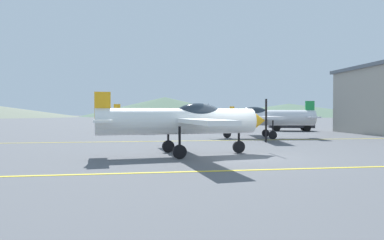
# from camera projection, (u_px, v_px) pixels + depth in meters

# --- Properties ---
(ground_plane) EXTENTS (400.00, 400.00, 0.00)m
(ground_plane) POSITION_uv_depth(u_px,v_px,m) (239.00, 156.00, 13.93)
(ground_plane) COLOR #54565B
(apron_line_near) EXTENTS (80.00, 0.16, 0.01)m
(apron_line_near) POSITION_uv_depth(u_px,v_px,m) (269.00, 170.00, 10.61)
(apron_line_near) COLOR yellow
(apron_line_near) RESTS_ON ground_plane
(apron_line_far) EXTENTS (80.00, 0.16, 0.01)m
(apron_line_far) POSITION_uv_depth(u_px,v_px,m) (205.00, 141.00, 21.56)
(apron_line_far) COLOR yellow
(apron_line_far) RESTS_ON ground_plane
(airplane_near) EXTENTS (7.73, 8.86, 2.65)m
(airplane_near) POSITION_uv_depth(u_px,v_px,m) (185.00, 120.00, 14.26)
(airplane_near) COLOR white
(airplane_near) RESTS_ON ground_plane
(airplane_mid) EXTENTS (7.73, 8.86, 2.65)m
(airplane_mid) POSITION_uv_depth(u_px,v_px,m) (262.00, 117.00, 23.82)
(airplane_mid) COLOR silver
(airplane_mid) RESTS_ON ground_plane
(airplane_far) EXTENTS (7.73, 8.86, 2.65)m
(airplane_far) POSITION_uv_depth(u_px,v_px,m) (152.00, 116.00, 32.73)
(airplane_far) COLOR silver
(airplane_far) RESTS_ON ground_plane
(airplane_back) EXTENTS (7.68, 8.84, 2.65)m
(airplane_back) POSITION_uv_depth(u_px,v_px,m) (208.00, 115.00, 44.27)
(airplane_back) COLOR silver
(airplane_back) RESTS_ON ground_plane
(car_sedan) EXTENTS (4.63, 2.89, 1.62)m
(car_sedan) POSITION_uv_depth(u_px,v_px,m) (290.00, 122.00, 33.10)
(car_sedan) COLOR black
(car_sedan) RESTS_ON ground_plane
(hill_centerleft) EXTENTS (77.94, 77.94, 9.09)m
(hill_centerleft) POSITION_uv_depth(u_px,v_px,m) (165.00, 107.00, 157.06)
(hill_centerleft) COLOR #4C6651
(hill_centerleft) RESTS_ON ground_plane
(hill_centerright) EXTENTS (86.55, 86.55, 6.09)m
(hill_centerright) POSITION_uv_depth(u_px,v_px,m) (289.00, 110.00, 160.65)
(hill_centerright) COLOR #4C6651
(hill_centerright) RESTS_ON ground_plane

